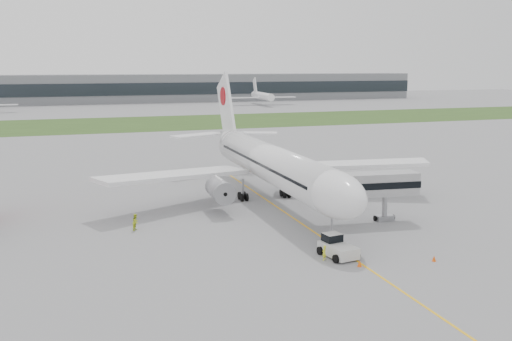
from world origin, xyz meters
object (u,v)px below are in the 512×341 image
object	(u,v)px
pushback_tug	(337,247)
ground_crew_near	(324,253)
airliner	(270,162)
jet_bridge	(360,186)

from	to	relation	value
pushback_tug	ground_crew_near	xyz separation A→B (m)	(-1.70, -0.75, -0.23)
airliner	jet_bridge	world-z (taller)	airliner
jet_bridge	ground_crew_near	xyz separation A→B (m)	(-9.60, -10.77, -3.89)
jet_bridge	ground_crew_near	size ratio (longest dim) A/B	9.15
airliner	ground_crew_near	size ratio (longest dim) A/B	35.93
airliner	pushback_tug	world-z (taller)	airliner
airliner	jet_bridge	distance (m)	15.21
pushback_tug	airliner	bearing A→B (deg)	78.00
pushback_tug	jet_bridge	bearing A→B (deg)	42.75
pushback_tug	ground_crew_near	distance (m)	1.87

